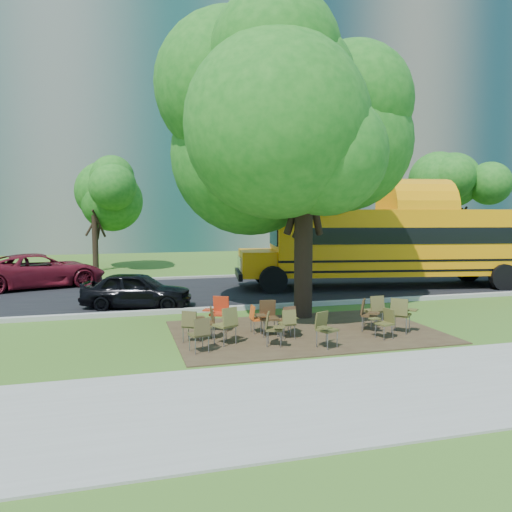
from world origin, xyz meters
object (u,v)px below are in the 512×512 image
object	(u,v)px
chair_5	(325,326)
chair_14	(272,326)
chair_7	(401,312)
bg_car_red	(40,271)
main_tree	(304,126)
chair_12	(368,312)
chair_8	(207,320)
chair_11	(288,317)
chair_4	(288,321)
chair_1	(192,323)
chair_10	(257,317)
black_car	(137,290)
school_bus	(412,242)
chair_3	(268,314)
chair_13	(375,308)
chair_0	(201,331)
chair_2	(227,322)
chair_6	(385,320)
chair_9	(219,310)

from	to	relation	value
chair_5	chair_14	xyz separation A→B (m)	(-1.16, 0.44, -0.02)
chair_7	bg_car_red	bearing A→B (deg)	177.38
main_tree	chair_12	xyz separation A→B (m)	(1.01, -2.22, -5.24)
chair_8	chair_11	world-z (taller)	chair_8
chair_4	chair_5	xyz separation A→B (m)	(0.55, -1.00, 0.05)
chair_11	chair_14	size ratio (longest dim) A/B	0.95
chair_1	chair_10	size ratio (longest dim) A/B	1.07
chair_12	chair_10	bearing A→B (deg)	-66.23
chair_8	chair_5	bearing A→B (deg)	-117.70
chair_7	black_car	world-z (taller)	black_car
chair_8	black_car	size ratio (longest dim) A/B	0.23
chair_8	chair_1	bearing A→B (deg)	123.17
chair_1	chair_5	distance (m)	3.23
main_tree	school_bus	xyz separation A→B (m)	(6.81, 4.72, -3.85)
chair_3	chair_12	bearing A→B (deg)	178.11
chair_11	chair_4	bearing A→B (deg)	-120.09
chair_13	black_car	world-z (taller)	black_car
chair_14	bg_car_red	xyz separation A→B (m)	(-6.75, 11.66, 0.23)
chair_0	chair_2	size ratio (longest dim) A/B	0.88
chair_0	chair_4	xyz separation A→B (m)	(2.34, 0.64, -0.04)
main_tree	chair_5	distance (m)	6.31
chair_5	chair_0	bearing A→B (deg)	-31.94
chair_8	school_bus	bearing A→B (deg)	-53.25
chair_3	chair_6	bearing A→B (deg)	162.57
chair_2	bg_car_red	size ratio (longest dim) A/B	0.18
chair_11	chair_7	bearing A→B (deg)	-24.91
chair_0	chair_1	xyz separation A→B (m)	(-0.07, 0.94, -0.01)
chair_3	chair_7	world-z (taller)	chair_7
chair_5	chair_11	size ratio (longest dim) A/B	1.10
chair_2	main_tree	bearing A→B (deg)	13.76
chair_11	chair_12	xyz separation A→B (m)	(2.19, -0.21, 0.06)
chair_10	school_bus	bearing A→B (deg)	126.32
chair_4	chair_7	xyz separation A→B (m)	(3.07, -0.26, 0.12)
bg_car_red	chair_6	bearing A→B (deg)	-159.24
chair_13	chair_7	bearing A→B (deg)	-74.99
black_car	chair_6	bearing A→B (deg)	-117.62
chair_4	chair_7	size ratio (longest dim) A/B	0.81
school_bus	chair_2	bearing A→B (deg)	-133.37
chair_5	chair_9	size ratio (longest dim) A/B	0.91
chair_7	chair_2	bearing A→B (deg)	-136.71
chair_1	chair_4	world-z (taller)	chair_1
school_bus	chair_7	bearing A→B (deg)	-114.48
chair_5	chair_14	world-z (taller)	chair_5
bg_car_red	school_bus	bearing A→B (deg)	-123.31
chair_9	chair_0	bearing A→B (deg)	95.07
chair_9	chair_2	bearing A→B (deg)	113.99
chair_8	chair_13	xyz separation A→B (m)	(4.74, 0.04, 0.05)
chair_3	main_tree	bearing A→B (deg)	-127.78
chair_9	chair_4	bearing A→B (deg)	165.76
chair_1	chair_5	bearing A→B (deg)	7.72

